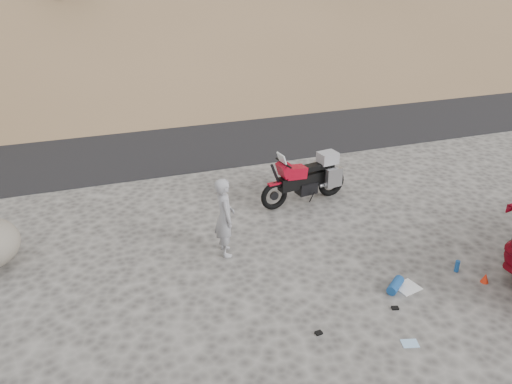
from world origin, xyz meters
TOP-DOWN VIEW (x-y plane):
  - ground at (0.00, 0.00)m, footprint 140.00×140.00m
  - road at (0.00, 9.00)m, footprint 120.00×7.00m
  - motorcycle at (1.07, 2.88)m, footprint 2.40×0.91m
  - man at (-1.52, 1.23)m, footprint 0.44×0.64m
  - gear_white_cloth at (1.36, -1.02)m, footprint 0.50×0.47m
  - gear_blue_mat at (1.11, -1.00)m, footprint 0.48×0.43m
  - gear_bottle at (2.58, -0.88)m, footprint 0.10×0.10m
  - gear_funnel at (2.84, -1.35)m, footprint 0.18×0.18m
  - gear_glove_a at (0.80, -1.48)m, footprint 0.14×0.12m
  - gear_glove_b at (-0.74, -1.62)m, footprint 0.12×0.10m
  - gear_blue_cloth at (0.54, -2.30)m, footprint 0.30×0.25m

SIDE VIEW (x-z plane):
  - ground at x=0.00m, z-range 0.00..0.00m
  - road at x=0.00m, z-range -0.03..0.03m
  - man at x=-1.52m, z-range -0.84..0.84m
  - gear_blue_cloth at x=0.54m, z-range 0.00..0.01m
  - gear_white_cloth at x=1.36m, z-range 0.00..0.01m
  - gear_glove_a at x=0.80m, z-range 0.00..0.03m
  - gear_glove_b at x=-0.74m, z-range 0.00..0.04m
  - gear_blue_mat at x=1.11m, z-range 0.00..0.18m
  - gear_funnel at x=2.84m, z-range 0.00..0.19m
  - gear_bottle at x=2.58m, z-range 0.00..0.24m
  - motorcycle at x=1.07m, z-range -0.10..1.33m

